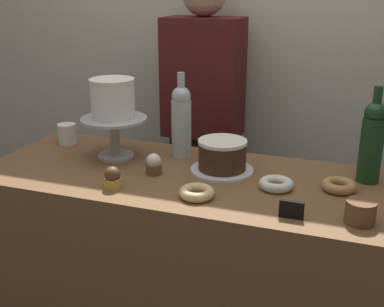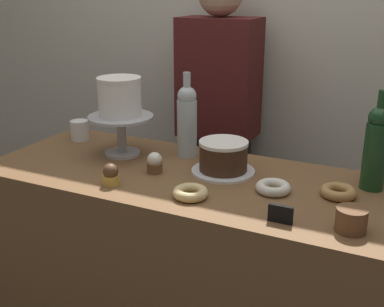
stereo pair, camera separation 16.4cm
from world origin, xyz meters
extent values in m
cube|color=beige|center=(0.00, 0.87, 1.30)|extent=(6.00, 0.05, 2.60)
cube|color=brown|center=(0.00, 0.00, 0.45)|extent=(1.51, 0.60, 0.91)
cylinder|color=#B2B2B7|center=(-0.34, 0.08, 0.91)|extent=(0.14, 0.14, 0.01)
cylinder|color=#B2B2B7|center=(-0.34, 0.08, 0.99)|extent=(0.04, 0.04, 0.13)
cylinder|color=#B2B2B7|center=(-0.34, 0.08, 1.06)|extent=(0.25, 0.25, 0.01)
cylinder|color=white|center=(-0.34, 0.08, 1.13)|extent=(0.16, 0.16, 0.14)
cylinder|color=white|center=(-0.34, 0.08, 1.20)|extent=(0.17, 0.17, 0.01)
cylinder|color=white|center=(0.09, 0.07, 0.91)|extent=(0.22, 0.22, 0.01)
cylinder|color=#3D2619|center=(0.09, 0.07, 0.96)|extent=(0.17, 0.17, 0.09)
cylinder|color=white|center=(0.09, 0.07, 1.02)|extent=(0.17, 0.17, 0.01)
cylinder|color=#B2BCC1|center=(-0.11, 0.18, 1.02)|extent=(0.08, 0.08, 0.22)
sphere|color=#B2BCC1|center=(-0.11, 0.18, 1.14)|extent=(0.07, 0.07, 0.07)
cylinder|color=#B2BCC1|center=(-0.11, 0.18, 1.19)|extent=(0.03, 0.03, 0.08)
cylinder|color=#193D1E|center=(0.58, 0.15, 1.02)|extent=(0.08, 0.08, 0.22)
sphere|color=#193D1E|center=(0.58, 0.15, 1.14)|extent=(0.07, 0.07, 0.07)
cylinder|color=#193D1E|center=(0.58, 0.15, 1.19)|extent=(0.03, 0.03, 0.08)
cylinder|color=brown|center=(-0.13, -0.03, 0.92)|extent=(0.06, 0.06, 0.03)
sphere|color=white|center=(-0.13, -0.03, 0.95)|extent=(0.05, 0.05, 0.05)
cylinder|color=gold|center=(-0.21, -0.19, 0.92)|extent=(0.06, 0.06, 0.03)
sphere|color=brown|center=(-0.21, -0.19, 0.95)|extent=(0.05, 0.05, 0.05)
torus|color=#B27F47|center=(0.49, 0.04, 0.92)|extent=(0.11, 0.11, 0.03)
torus|color=silver|center=(0.30, -0.02, 0.92)|extent=(0.11, 0.11, 0.03)
torus|color=#E0C17F|center=(0.08, -0.17, 0.92)|extent=(0.11, 0.11, 0.03)
cylinder|color=brown|center=(0.56, -0.18, 0.91)|extent=(0.08, 0.08, 0.01)
cylinder|color=brown|center=(0.56, -0.18, 0.92)|extent=(0.08, 0.08, 0.01)
cylinder|color=brown|center=(0.56, -0.18, 0.93)|extent=(0.08, 0.08, 0.01)
cylinder|color=brown|center=(0.56, -0.18, 0.95)|extent=(0.08, 0.08, 0.01)
cylinder|color=brown|center=(0.56, -0.18, 0.96)|extent=(0.08, 0.08, 0.01)
cylinder|color=brown|center=(0.56, -0.18, 0.97)|extent=(0.08, 0.08, 0.01)
cube|color=black|center=(0.38, -0.21, 0.93)|extent=(0.07, 0.01, 0.05)
cylinder|color=white|center=(-0.61, 0.16, 0.95)|extent=(0.08, 0.08, 0.08)
cube|color=black|center=(-0.18, 0.66, 0.42)|extent=(0.28, 0.18, 0.85)
cube|color=#4C1919|center=(-0.18, 0.66, 1.12)|extent=(0.36, 0.22, 0.55)
camera|label=1|loc=(0.52, -1.46, 1.53)|focal=44.79mm
camera|label=2|loc=(0.67, -1.40, 1.53)|focal=44.79mm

